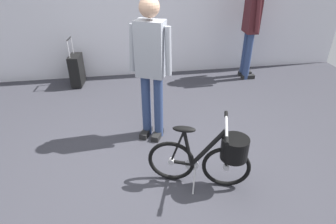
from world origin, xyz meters
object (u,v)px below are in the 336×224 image
at_px(visitor_near_wall, 251,23).
at_px(rolling_suitcase, 77,70).
at_px(visitor_browsing, 151,63).
at_px(folding_bike_foreground, 212,156).

height_order(visitor_near_wall, rolling_suitcase, visitor_near_wall).
xyz_separation_m(visitor_near_wall, visitor_browsing, (-1.90, -1.61, -0.02)).
bearing_deg(rolling_suitcase, visitor_browsing, -57.41).
height_order(visitor_near_wall, visitor_browsing, visitor_near_wall).
height_order(folding_bike_foreground, visitor_near_wall, visitor_near_wall).
bearing_deg(folding_bike_foreground, visitor_browsing, 115.43).
distance_m(folding_bike_foreground, rolling_suitcase, 3.15).
xyz_separation_m(visitor_near_wall, rolling_suitcase, (-3.02, 0.14, -0.71)).
height_order(visitor_browsing, rolling_suitcase, visitor_browsing).
xyz_separation_m(folding_bike_foreground, visitor_near_wall, (1.43, 2.59, 0.64)).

